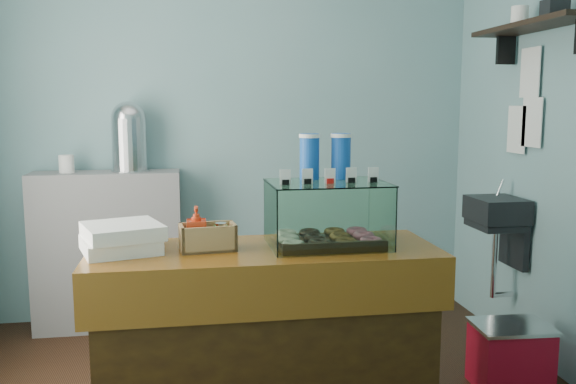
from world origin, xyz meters
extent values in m
cube|color=#73A1A7|center=(0.00, 1.50, 1.40)|extent=(3.50, 0.04, 2.80)
cube|color=#73A1A7|center=(0.00, -1.50, 1.40)|extent=(3.50, 0.04, 2.80)
cube|color=black|center=(1.58, 0.55, 0.90)|extent=(0.30, 0.35, 0.15)
cube|color=black|center=(1.71, 0.55, 0.70)|extent=(0.04, 0.30, 0.35)
cylinder|color=silver|center=(1.65, 0.65, 1.02)|extent=(0.02, 0.02, 0.12)
cylinder|color=silver|center=(1.58, 0.55, 0.55)|extent=(0.04, 0.04, 0.45)
cube|color=black|center=(1.60, 0.30, 2.00)|extent=(0.25, 1.00, 0.03)
cube|color=black|center=(1.67, 0.70, 1.90)|extent=(0.12, 0.03, 0.18)
cube|color=white|center=(1.73, 0.45, 1.45)|extent=(0.01, 0.21, 0.30)
cube|color=white|center=(1.73, 0.62, 1.40)|extent=(0.01, 0.21, 0.30)
cube|color=white|center=(1.73, 0.50, 1.75)|extent=(0.01, 0.21, 0.30)
cube|color=#40280C|center=(0.00, -0.25, 0.42)|extent=(1.50, 0.56, 0.84)
cube|color=#452509|center=(0.00, -0.25, 0.87)|extent=(1.60, 0.60, 0.06)
cube|color=#452509|center=(0.00, -0.53, 0.75)|extent=(1.60, 0.04, 0.18)
cube|color=gray|center=(-0.90, 1.32, 0.55)|extent=(1.00, 0.32, 1.10)
cube|color=#351C10|center=(0.30, -0.23, 0.91)|extent=(0.49, 0.35, 0.02)
torus|color=silver|center=(0.12, -0.35, 0.94)|extent=(0.10, 0.10, 0.03)
torus|color=black|center=(0.24, -0.34, 0.94)|extent=(0.10, 0.10, 0.03)
torus|color=brown|center=(0.36, -0.34, 0.94)|extent=(0.10, 0.10, 0.03)
torus|color=#D56480|center=(0.48, -0.34, 0.94)|extent=(0.10, 0.10, 0.03)
torus|color=silver|center=(0.12, -0.23, 0.94)|extent=(0.10, 0.10, 0.03)
torus|color=black|center=(0.24, -0.23, 0.94)|extent=(0.10, 0.10, 0.03)
torus|color=brown|center=(0.36, -0.23, 0.94)|extent=(0.10, 0.10, 0.03)
torus|color=#D56480|center=(0.48, -0.23, 0.94)|extent=(0.10, 0.10, 0.03)
torus|color=silver|center=(0.11, -0.12, 0.94)|extent=(0.10, 0.10, 0.03)
torus|color=black|center=(0.24, -0.12, 0.94)|extent=(0.10, 0.10, 0.03)
torus|color=brown|center=(0.36, -0.12, 0.94)|extent=(0.10, 0.10, 0.03)
torus|color=#D56480|center=(0.48, -0.12, 0.94)|extent=(0.10, 0.10, 0.03)
cube|color=white|center=(0.30, -0.43, 1.05)|extent=(0.54, 0.01, 0.29)
cube|color=white|center=(0.30, -0.04, 1.05)|extent=(0.54, 0.01, 0.29)
cube|color=white|center=(0.03, -0.23, 1.05)|extent=(0.01, 0.39, 0.29)
cube|color=white|center=(0.57, -0.23, 1.05)|extent=(0.01, 0.39, 0.29)
cube|color=white|center=(0.30, -0.23, 1.20)|extent=(0.56, 0.41, 0.01)
cube|color=white|center=(0.09, -0.28, 1.23)|extent=(0.05, 0.00, 0.07)
cube|color=black|center=(0.09, -0.28, 1.21)|extent=(0.03, 0.02, 0.02)
cube|color=white|center=(0.19, -0.28, 1.23)|extent=(0.05, 0.00, 0.07)
cube|color=black|center=(0.19, -0.28, 1.21)|extent=(0.03, 0.02, 0.02)
cube|color=white|center=(0.30, -0.28, 1.23)|extent=(0.05, 0.00, 0.07)
cube|color=red|center=(0.30, -0.28, 1.21)|extent=(0.03, 0.02, 0.02)
cube|color=white|center=(0.40, -0.28, 1.23)|extent=(0.05, 0.00, 0.07)
cube|color=black|center=(0.40, -0.28, 1.21)|extent=(0.03, 0.02, 0.02)
cube|color=white|center=(0.51, -0.28, 1.23)|extent=(0.05, 0.00, 0.07)
cube|color=black|center=(0.51, -0.28, 1.21)|extent=(0.03, 0.02, 0.02)
cylinder|color=blue|center=(0.24, -0.11, 1.31)|extent=(0.09, 0.09, 0.22)
cylinder|color=white|center=(0.24, -0.11, 1.41)|extent=(0.10, 0.10, 0.02)
cylinder|color=blue|center=(0.39, -0.10, 1.31)|extent=(0.09, 0.09, 0.22)
cylinder|color=white|center=(0.39, -0.10, 1.41)|extent=(0.10, 0.10, 0.02)
cube|color=tan|center=(-0.26, -0.24, 0.91)|extent=(0.26, 0.17, 0.01)
cube|color=tan|center=(-0.25, -0.31, 0.96)|extent=(0.25, 0.04, 0.12)
cube|color=tan|center=(-0.27, -0.17, 0.96)|extent=(0.25, 0.04, 0.12)
cube|color=tan|center=(-0.38, -0.25, 0.96)|extent=(0.03, 0.15, 0.12)
cube|color=tan|center=(-0.14, -0.23, 0.96)|extent=(0.03, 0.15, 0.12)
imported|color=red|center=(-0.31, -0.24, 1.01)|extent=(0.10, 0.10, 0.19)
cylinder|color=#317E22|center=(-0.20, -0.23, 0.96)|extent=(0.06, 0.06, 0.10)
cylinder|color=silver|center=(-0.20, -0.23, 1.02)|extent=(0.05, 0.05, 0.01)
cube|color=white|center=(-0.65, -0.21, 0.93)|extent=(0.40, 0.40, 0.06)
cube|color=white|center=(-0.64, -0.21, 1.00)|extent=(0.41, 0.41, 0.06)
cylinder|color=silver|center=(-0.73, 1.33, 1.10)|extent=(0.26, 0.26, 0.01)
cylinder|color=silver|center=(-0.73, 1.33, 1.29)|extent=(0.23, 0.23, 0.35)
sphere|color=silver|center=(-0.73, 1.33, 1.46)|extent=(0.23, 0.23, 0.23)
cube|color=red|center=(1.39, -0.02, 0.17)|extent=(0.41, 0.31, 0.34)
cube|color=silver|center=(1.39, -0.02, 0.35)|extent=(0.43, 0.34, 0.02)
camera|label=1|loc=(-0.34, -2.97, 1.56)|focal=38.00mm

